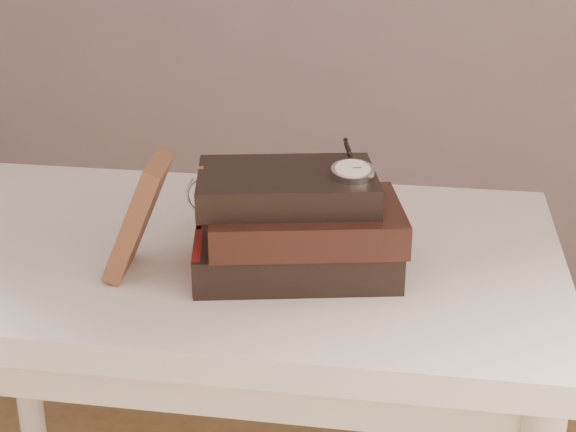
# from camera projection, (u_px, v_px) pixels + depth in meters

# --- Properties ---
(table) EXTENTS (1.00, 0.60, 0.75)m
(table) POSITION_uv_depth(u_px,v_px,m) (212.00, 301.00, 1.27)
(table) COLOR beige
(table) RESTS_ON ground
(book_stack) EXTENTS (0.30, 0.23, 0.13)m
(book_stack) POSITION_uv_depth(u_px,v_px,m) (297.00, 225.00, 1.14)
(book_stack) COLOR black
(book_stack) RESTS_ON table
(journal) EXTENTS (0.10, 0.11, 0.16)m
(journal) POSITION_uv_depth(u_px,v_px,m) (138.00, 216.00, 1.12)
(journal) COLOR #48291C
(journal) RESTS_ON table
(pocket_watch) EXTENTS (0.07, 0.16, 0.02)m
(pocket_watch) POSITION_uv_depth(u_px,v_px,m) (352.00, 170.00, 1.10)
(pocket_watch) COLOR silver
(pocket_watch) RESTS_ON book_stack
(eyeglasses) EXTENTS (0.14, 0.15, 0.05)m
(eyeglasses) POSITION_uv_depth(u_px,v_px,m) (225.00, 193.00, 1.21)
(eyeglasses) COLOR silver
(eyeglasses) RESTS_ON book_stack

